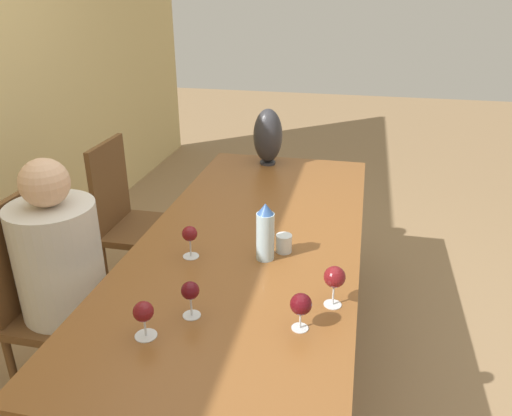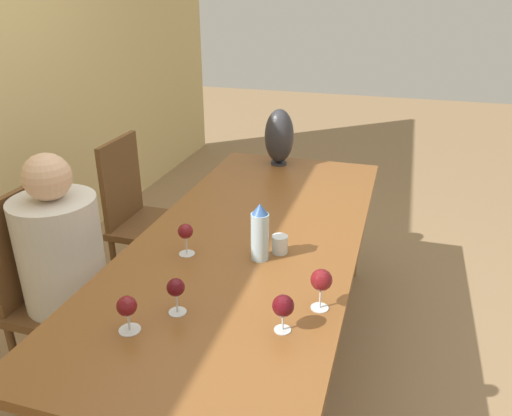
% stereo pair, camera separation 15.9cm
% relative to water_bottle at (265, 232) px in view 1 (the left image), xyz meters
% --- Properties ---
extents(ground_plane, '(14.00, 14.00, 0.00)m').
position_rel_water_bottle_xyz_m(ground_plane, '(0.19, 0.10, -0.87)').
color(ground_plane, '#937551').
extents(dining_table, '(2.24, 0.96, 0.75)m').
position_rel_water_bottle_xyz_m(dining_table, '(0.19, 0.10, -0.19)').
color(dining_table, brown).
rests_on(dining_table, ground_plane).
extents(water_bottle, '(0.07, 0.07, 0.25)m').
position_rel_water_bottle_xyz_m(water_bottle, '(0.00, 0.00, 0.00)').
color(water_bottle, silver).
rests_on(water_bottle, dining_table).
extents(water_tumbler, '(0.07, 0.07, 0.08)m').
position_rel_water_bottle_xyz_m(water_tumbler, '(0.07, -0.07, -0.08)').
color(water_tumbler, silver).
rests_on(water_tumbler, dining_table).
extents(vase, '(0.18, 0.18, 0.35)m').
position_rel_water_bottle_xyz_m(vase, '(1.16, 0.22, 0.06)').
color(vase, '#2D2D33').
rests_on(vase, dining_table).
extents(wine_glass_0, '(0.07, 0.07, 0.13)m').
position_rel_water_bottle_xyz_m(wine_glass_0, '(-0.42, -0.20, -0.03)').
color(wine_glass_0, silver).
rests_on(wine_glass_0, dining_table).
extents(wine_glass_1, '(0.07, 0.07, 0.13)m').
position_rel_water_bottle_xyz_m(wine_glass_1, '(-0.57, 0.27, -0.03)').
color(wine_glass_1, silver).
rests_on(wine_glass_1, dining_table).
extents(wine_glass_2, '(0.06, 0.06, 0.13)m').
position_rel_water_bottle_xyz_m(wine_glass_2, '(-0.43, 0.17, -0.02)').
color(wine_glass_2, silver).
rests_on(wine_glass_2, dining_table).
extents(wine_glass_3, '(0.08, 0.08, 0.15)m').
position_rel_water_bottle_xyz_m(wine_glass_3, '(-0.27, -0.30, -0.01)').
color(wine_glass_3, silver).
rests_on(wine_glass_3, dining_table).
extents(wine_glass_4, '(0.07, 0.07, 0.14)m').
position_rel_water_bottle_xyz_m(wine_glass_4, '(-0.05, 0.30, -0.02)').
color(wine_glass_4, silver).
rests_on(wine_glass_4, dining_table).
extents(chair_near, '(0.44, 0.44, 0.96)m').
position_rel_water_bottle_xyz_m(chair_near, '(-0.13, 0.94, -0.36)').
color(chair_near, brown).
rests_on(chair_near, ground_plane).
extents(chair_far, '(0.44, 0.44, 0.96)m').
position_rel_water_bottle_xyz_m(chair_far, '(0.71, 0.94, -0.36)').
color(chair_far, brown).
rests_on(chair_far, ground_plane).
extents(person_near, '(0.36, 0.36, 1.16)m').
position_rel_water_bottle_xyz_m(person_near, '(-0.13, 0.85, -0.25)').
color(person_near, '#2D2D38').
rests_on(person_near, ground_plane).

